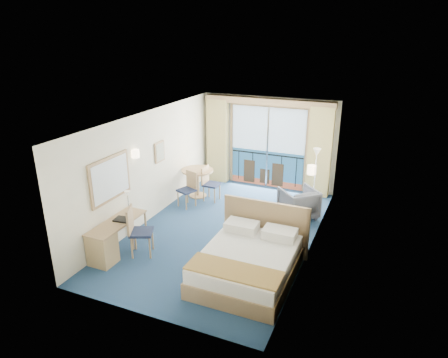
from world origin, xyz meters
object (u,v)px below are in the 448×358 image
nightstand (296,239)px  table_chair_b (189,187)px  desk_chair (137,228)px  table_chair_a (209,181)px  floor_lamp (316,163)px  round_table (197,176)px  desk (106,244)px  bed (249,261)px  armchair (298,203)px

nightstand → table_chair_b: (-3.22, 1.27, 0.23)m
desk_chair → table_chair_b: (-0.18, 2.65, -0.06)m
desk_chair → table_chair_a: (0.14, 3.22, -0.06)m
nightstand → table_chair_a: size_ratio=0.64×
floor_lamp → round_table: size_ratio=1.83×
table_chair_a → table_chair_b: size_ratio=1.01×
desk → round_table: size_ratio=1.68×
bed → table_chair_a: bed is taller
bed → table_chair_b: size_ratio=2.30×
desk_chair → table_chair_a: desk_chair is taller
table_chair_b → bed: bearing=-22.9°
bed → floor_lamp: 3.87m
bed → desk: bed is taller
nightstand → table_chair_b: size_ratio=0.64×
table_chair_b → desk: bearing=-73.8°
desk → table_chair_b: size_ratio=1.56×
desk_chair → floor_lamp: bearing=-61.1°
nightstand → floor_lamp: (-0.13, 2.49, 0.93)m
floor_lamp → desk_chair: floor_lamp is taller
bed → round_table: (-2.68, 3.18, 0.28)m
desk_chair → armchair: bearing=-65.1°
nightstand → table_chair_b: 3.47m
bed → round_table: bed is taller
armchair → desk_chair: bearing=5.8°
desk → table_chair_a: 3.74m
desk_chair → round_table: desk_chair is taller
floor_lamp → desk: size_ratio=1.09×
nightstand → floor_lamp: bearing=92.9°
bed → table_chair_b: 3.62m
bed → armchair: (0.26, 2.96, 0.06)m
bed → round_table: bearing=130.2°
round_table → desk: bearing=-92.8°
round_table → table_chair_b: 0.68m
desk_chair → nightstand: bearing=-89.8°
round_table → nightstand: bearing=-30.5°
floor_lamp → desk: (-3.35, -4.34, -0.85)m
table_chair_a → desk_chair: bearing=178.6°
round_table → table_chair_a: 0.42m
desk → round_table: (0.18, 3.79, 0.22)m
floor_lamp → bed: bearing=-97.4°
bed → floor_lamp: floor_lamp is taller
armchair → floor_lamp: size_ratio=0.52×
floor_lamp → table_chair_a: floor_lamp is taller
floor_lamp → round_table: 3.28m
round_table → bed: bearing=-49.8°
desk_chair → round_table: (-0.26, 3.32, 0.00)m
bed → nightstand: bearing=63.6°
bed → nightstand: bed is taller
round_table → table_chair_b: bearing=-83.4°
armchair → desk_chair: size_ratio=0.79×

